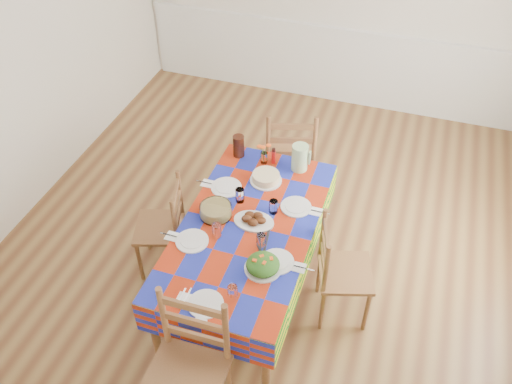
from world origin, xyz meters
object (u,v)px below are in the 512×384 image
chair_near (188,370)px  chair_far (290,156)px  dining_table (248,233)px  green_pitcher (300,158)px  meat_platter (254,220)px  chair_left (164,227)px  chair_right (340,272)px  tea_pitcher (239,146)px

chair_near → chair_far: chair_near is taller
dining_table → green_pitcher: size_ratio=7.80×
meat_platter → chair_far: (-0.02, 1.08, -0.21)m
chair_near → green_pitcher: bearing=83.2°
chair_near → chair_far: bearing=88.5°
chair_left → chair_right: chair_right is taller
chair_near → chair_right: 1.32m
meat_platter → chair_far: 1.10m
meat_platter → chair_far: bearing=90.9°
meat_platter → chair_near: 1.19m
chair_right → chair_far: bearing=15.0°
dining_table → meat_platter: bearing=58.1°
meat_platter → chair_near: size_ratio=0.29×
chair_right → dining_table: bearing=72.3°
dining_table → chair_far: chair_far is taller
tea_pitcher → chair_left: size_ratio=0.22×
meat_platter → tea_pitcher: 0.82m
chair_far → chair_left: chair_far is taller
meat_platter → chair_right: (0.69, -0.06, -0.27)m
chair_left → green_pitcher: bearing=112.2°
chair_right → green_pitcher: bearing=17.7°
dining_table → green_pitcher: (0.19, 0.76, 0.19)m
meat_platter → chair_far: chair_far is taller
chair_left → chair_far: bearing=129.5°
green_pitcher → tea_pitcher: (-0.53, 0.01, -0.02)m
dining_table → green_pitcher: bearing=76.1°
chair_left → chair_right: bearing=71.8°
chair_left → tea_pitcher: bearing=136.6°
tea_pitcher → chair_right: chair_right is taller
dining_table → chair_left: (-0.72, 0.01, -0.19)m
chair_right → meat_platter: bearing=68.3°
tea_pitcher → chair_right: size_ratio=0.21×
chair_right → chair_near: bearing=130.4°
chair_left → chair_right: size_ratio=0.97×
chair_far → green_pitcher: bearing=99.5°
chair_far → meat_platter: bearing=75.0°
tea_pitcher → chair_near: 1.94m
green_pitcher → chair_near: size_ratio=0.22×
green_pitcher → chair_far: size_ratio=0.22×
chair_far → chair_right: chair_far is taller
green_pitcher → chair_near: bearing=-95.7°
chair_left → chair_right: 1.43m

